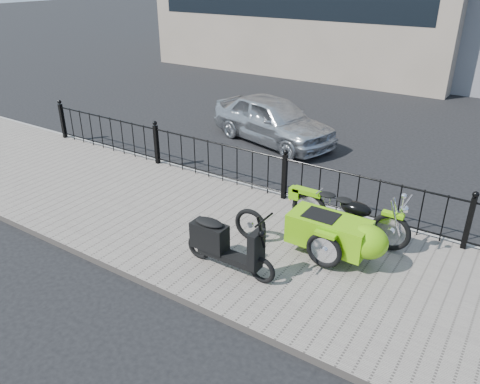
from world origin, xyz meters
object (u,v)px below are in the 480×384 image
Objects in this scene: motorcycle_sidecar at (342,230)px; spare_tire at (250,225)px; scooter at (223,244)px; sedan_car at (273,120)px.

spare_tire is (-1.52, -0.40, -0.17)m from motorcycle_sidecar.
sedan_car is (-2.47, 5.91, 0.09)m from scooter.
motorcycle_sidecar is 1.97m from scooter.
motorcycle_sidecar is at bearing -124.23° from sedan_car.
motorcycle_sidecar is 1.58m from spare_tire.
spare_tire is at bearing -165.16° from motorcycle_sidecar.
scooter is at bearing -84.33° from spare_tire.
motorcycle_sidecar reaches higher than spare_tire.
scooter is 6.41m from sedan_car.
scooter is at bearing -136.46° from motorcycle_sidecar.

